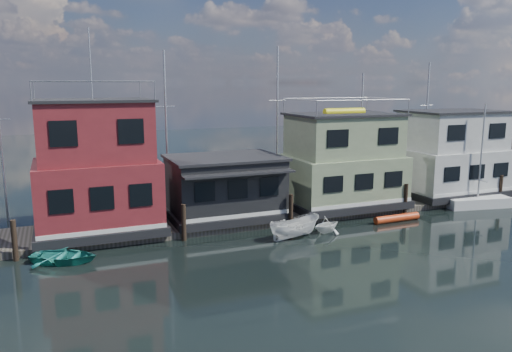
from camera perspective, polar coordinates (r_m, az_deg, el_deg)
name	(u,v)px	position (r m, az deg, el deg)	size (l,w,h in m)	color
ground	(320,289)	(23.33, 7.36, -12.66)	(160.00, 160.00, 0.00)	black
dock	(232,219)	(33.63, -2.73, -4.90)	(48.00, 5.00, 0.40)	#595147
houseboat_red	(97,170)	(31.09, -17.74, 0.70)	(7.40, 5.90, 11.86)	black
houseboat_dark	(225,187)	(32.93, -3.58, -1.27)	(7.40, 6.10, 4.06)	black
houseboat_green	(343,162)	(36.55, 9.89, 1.58)	(8.40, 5.90, 7.03)	black
houseboat_white	(451,155)	(42.66, 21.38, 2.27)	(8.40, 5.90, 6.66)	black
pilings	(242,216)	(30.74, -1.60, -4.64)	(42.28, 0.28, 2.20)	#2D2116
background_masts	(263,129)	(39.89, 0.79, 5.38)	(36.40, 0.16, 12.00)	silver
day_sailer	(477,201)	(40.91, 23.97, -2.66)	(5.09, 2.46, 7.71)	silver
dinghy_teal	(64,256)	(27.96, -21.08, -8.53)	(2.45, 3.43, 0.71)	#227F75
red_kayak	(397,218)	(34.84, 15.79, -4.66)	(0.50, 0.50, 3.44)	red
motorboat	(295,228)	(30.01, 4.44, -5.92)	(1.29, 3.42, 1.32)	white
dinghy_white	(327,224)	(31.42, 8.07, -5.49)	(1.72, 2.00, 1.05)	white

